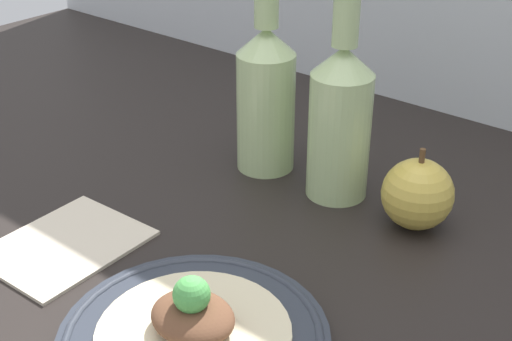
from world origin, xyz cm
name	(u,v)px	position (x,y,z in cm)	size (l,w,h in cm)	color
ground_plane	(205,290)	(0.00, 0.00, -2.00)	(180.00, 110.00, 4.00)	black
plate	(194,338)	(6.34, -8.08, 0.80)	(23.71, 23.71, 1.51)	#2D333D
plated_food	(193,320)	(6.34, -8.08, 2.72)	(17.01, 17.01, 5.84)	beige
cider_bottle_left	(266,93)	(-9.82, 21.86, 10.06)	(7.21, 7.21, 26.25)	#B7D18E
cider_bottle_right	(340,116)	(0.99, 21.86, 10.06)	(7.21, 7.21, 26.25)	#B7D18E
apple	(417,194)	(11.69, 21.39, 3.95)	(7.89, 7.89, 9.40)	gold
napkin	(66,243)	(-14.63, -5.78, 0.40)	(13.07, 15.95, 0.80)	beige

